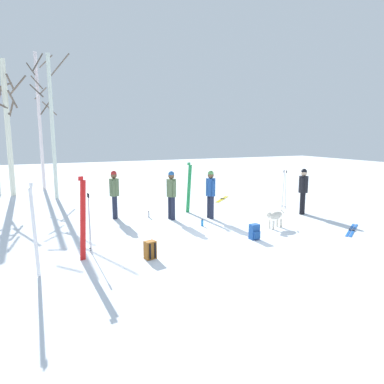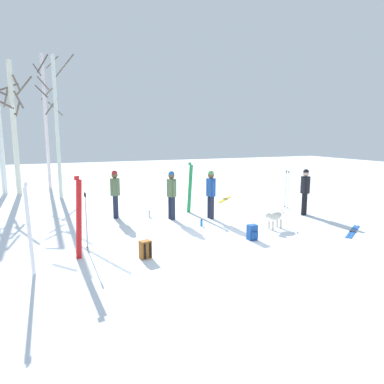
% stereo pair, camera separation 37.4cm
% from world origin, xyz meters
% --- Properties ---
extents(ground_plane, '(60.00, 60.00, 0.00)m').
position_xyz_m(ground_plane, '(0.00, 0.00, 0.00)').
color(ground_plane, white).
extents(person_0, '(0.34, 0.51, 1.72)m').
position_xyz_m(person_0, '(-0.29, 2.69, 0.98)').
color(person_0, '#1E2338').
rests_on(person_0, ground_plane).
extents(person_1, '(0.43, 0.35, 1.72)m').
position_xyz_m(person_1, '(4.52, 1.45, 0.98)').
color(person_1, black).
rests_on(person_1, ground_plane).
extents(person_2, '(0.34, 0.50, 1.72)m').
position_xyz_m(person_2, '(-2.08, 3.66, 0.98)').
color(person_2, '#1E2338').
rests_on(person_2, ground_plane).
extents(person_3, '(0.34, 0.52, 1.72)m').
position_xyz_m(person_3, '(1.04, 2.28, 0.98)').
color(person_3, '#1E2338').
rests_on(person_3, ground_plane).
extents(dog, '(0.88, 0.36, 0.57)m').
position_xyz_m(dog, '(2.29, 0.23, 0.39)').
color(dog, beige).
rests_on(dog, ground_plane).
extents(ski_pair_planted_0, '(0.12, 0.22, 2.03)m').
position_xyz_m(ski_pair_planted_0, '(-4.69, -0.93, 1.01)').
color(ski_pair_planted_0, white).
rests_on(ski_pair_planted_0, ground_plane).
extents(ski_pair_planted_1, '(0.23, 0.10, 1.93)m').
position_xyz_m(ski_pair_planted_1, '(0.72, 3.45, 0.96)').
color(ski_pair_planted_1, green).
rests_on(ski_pair_planted_1, ground_plane).
extents(ski_pair_planted_2, '(0.23, 0.07, 2.02)m').
position_xyz_m(ski_pair_planted_2, '(-3.64, -0.22, 1.00)').
color(ski_pair_planted_2, red).
rests_on(ski_pair_planted_2, ground_plane).
extents(ski_pair_lying_0, '(1.29, 1.28, 0.05)m').
position_xyz_m(ski_pair_lying_0, '(3.22, 5.29, 0.01)').
color(ski_pair_lying_0, yellow).
rests_on(ski_pair_lying_0, ground_plane).
extents(ski_pair_lying_1, '(1.48, 1.09, 0.05)m').
position_xyz_m(ski_pair_lying_1, '(4.34, -1.00, 0.01)').
color(ski_pair_lying_1, blue).
rests_on(ski_pair_lying_1, ground_plane).
extents(ski_poles_0, '(0.07, 0.27, 1.55)m').
position_xyz_m(ski_poles_0, '(4.57, 2.57, 0.82)').
color(ski_poles_0, '#B2B2BC').
rests_on(ski_poles_0, ground_plane).
extents(ski_poles_1, '(0.07, 0.25, 1.52)m').
position_xyz_m(ski_poles_1, '(-3.43, 0.30, 0.81)').
color(ski_poles_1, '#B2B2BC').
rests_on(ski_poles_1, ground_plane).
extents(backpack_0, '(0.27, 0.30, 0.44)m').
position_xyz_m(backpack_0, '(1.02, -0.51, 0.21)').
color(backpack_0, '#1E4C99').
rests_on(backpack_0, ground_plane).
extents(backpack_1, '(0.30, 0.32, 0.44)m').
position_xyz_m(backpack_1, '(-2.19, -0.79, 0.21)').
color(backpack_1, '#99591E').
rests_on(backpack_1, ground_plane).
extents(water_bottle_0, '(0.06, 0.06, 0.25)m').
position_xyz_m(water_bottle_0, '(-0.95, 3.27, 0.12)').
color(water_bottle_0, silver).
rests_on(water_bottle_0, ground_plane).
extents(water_bottle_1, '(0.08, 0.08, 0.23)m').
position_xyz_m(water_bottle_1, '(0.29, 1.40, 0.11)').
color(water_bottle_1, '#1E72BF').
rests_on(water_bottle_1, ground_plane).
extents(birch_tree_2, '(1.57, 1.59, 5.96)m').
position_xyz_m(birch_tree_2, '(-6.29, 10.85, 3.17)').
color(birch_tree_2, silver).
rests_on(birch_tree_2, ground_plane).
extents(birch_tree_3, '(1.95, 1.49, 6.44)m').
position_xyz_m(birch_tree_3, '(-5.62, 10.44, 3.39)').
color(birch_tree_3, silver).
rests_on(birch_tree_3, ground_plane).
extents(birch_tree_4, '(1.37, 1.73, 7.18)m').
position_xyz_m(birch_tree_4, '(-4.17, 11.97, 3.75)').
color(birch_tree_4, silver).
rests_on(birch_tree_4, ground_plane).
extents(birch_tree_5, '(1.74, 1.73, 6.59)m').
position_xyz_m(birch_tree_5, '(-3.76, 8.64, 3.44)').
color(birch_tree_5, silver).
rests_on(birch_tree_5, ground_plane).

